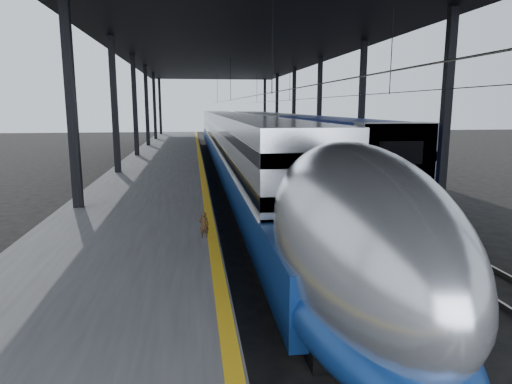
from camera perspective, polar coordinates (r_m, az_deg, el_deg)
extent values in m
plane|color=black|center=(14.49, -2.61, -9.29)|extent=(160.00, 160.00, 0.00)
cube|color=#4C4C4F|center=(33.94, -11.68, 2.88)|extent=(6.00, 80.00, 1.00)
cube|color=gold|center=(33.81, -6.96, 3.85)|extent=(0.30, 80.00, 0.01)
cube|color=slate|center=(34.02, -3.59, 2.38)|extent=(0.08, 80.00, 0.16)
cube|color=slate|center=(34.15, -1.18, 2.43)|extent=(0.08, 80.00, 0.16)
cube|color=slate|center=(34.74, 4.67, 2.54)|extent=(0.08, 80.00, 0.16)
cube|color=slate|center=(35.08, 6.97, 2.57)|extent=(0.08, 80.00, 0.16)
cube|color=black|center=(19.14, -21.98, 8.56)|extent=(0.35, 0.35, 9.00)
cube|color=black|center=(21.50, 22.61, 8.65)|extent=(0.35, 0.35, 9.00)
cube|color=black|center=(28.94, -17.22, 9.28)|extent=(0.35, 0.35, 9.00)
cube|color=black|center=(30.56, 13.04, 9.52)|extent=(0.35, 0.35, 9.00)
cube|color=black|center=(38.85, -14.87, 9.61)|extent=(0.35, 0.35, 9.00)
cube|color=black|center=(40.07, 7.90, 9.88)|extent=(0.35, 0.35, 9.00)
cube|color=black|center=(48.79, -13.47, 9.81)|extent=(0.35, 0.35, 9.00)
cube|color=black|center=(49.77, 4.75, 10.07)|extent=(0.35, 0.35, 9.00)
cube|color=black|center=(58.76, -12.55, 9.93)|extent=(0.35, 0.35, 9.00)
cube|color=black|center=(59.57, 2.62, 10.17)|extent=(0.35, 0.35, 9.00)
cube|color=black|center=(68.73, -11.89, 10.01)|extent=(0.35, 0.35, 9.00)
cube|color=black|center=(69.42, 1.10, 10.24)|extent=(0.35, 0.35, 9.00)
cube|color=black|center=(34.00, -2.68, 17.89)|extent=(18.00, 75.00, 0.45)
cylinder|color=slate|center=(33.73, -2.45, 11.56)|extent=(0.03, 74.00, 0.03)
cylinder|color=slate|center=(34.57, 5.99, 11.49)|extent=(0.03, 74.00, 0.03)
cube|color=silver|center=(40.48, -3.33, 6.91)|extent=(2.95, 57.00, 4.07)
cube|color=navy|center=(39.10, -3.13, 4.91)|extent=(3.04, 62.00, 1.58)
cube|color=silver|center=(40.52, -3.32, 6.27)|extent=(3.06, 57.00, 0.10)
cube|color=black|center=(40.43, -3.35, 8.57)|extent=(2.99, 57.00, 0.43)
cube|color=black|center=(40.48, -3.33, 6.91)|extent=(2.99, 57.00, 0.43)
ellipsoid|color=silver|center=(9.74, 11.85, -5.97)|extent=(2.95, 8.40, 4.07)
ellipsoid|color=navy|center=(10.13, 11.59, -12.33)|extent=(3.04, 8.40, 1.73)
ellipsoid|color=black|center=(7.22, 19.03, -5.44)|extent=(1.53, 2.20, 0.92)
cube|color=black|center=(10.47, 11.42, -16.46)|extent=(2.24, 2.60, 0.40)
cube|color=black|center=(31.30, -1.89, 1.90)|extent=(2.24, 2.60, 0.40)
cube|color=navy|center=(27.61, 9.51, 4.77)|extent=(3.07, 18.00, 4.17)
cube|color=gray|center=(19.81, 16.73, 2.21)|extent=(3.13, 1.20, 4.22)
cube|color=black|center=(19.15, 17.65, 4.70)|extent=(1.86, 0.06, 0.93)
cube|color=#A41C0C|center=(19.33, 17.41, 0.49)|extent=(1.32, 0.06, 0.60)
cube|color=gray|center=(46.04, 2.43, 7.18)|extent=(3.07, 18.00, 4.17)
cube|color=gray|center=(64.80, -0.60, 8.17)|extent=(3.07, 18.00, 4.17)
cube|color=black|center=(22.34, 13.92, -1.99)|extent=(2.41, 2.40, 0.36)
cube|color=black|center=(43.27, 3.12, 4.28)|extent=(2.41, 2.40, 0.36)
imported|color=#452B17|center=(13.97, -6.52, -4.11)|extent=(0.30, 0.20, 0.80)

